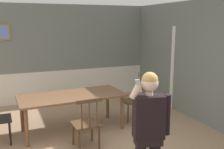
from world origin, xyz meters
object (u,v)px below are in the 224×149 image
Objects in this scene: chair_near_window at (134,100)px; chair_by_doorway at (86,123)px; dining_table at (72,98)px; person_figure at (149,127)px.

chair_by_doorway is at bearing 127.45° from chair_near_window.
chair_near_window reaches higher than dining_table.
chair_near_window is (1.43, 0.06, -0.22)m from dining_table.
chair_by_doorway is (-1.40, -0.92, 0.00)m from chair_near_window.
dining_table is 2.34× the size of chair_near_window.
dining_table is 1.45m from chair_near_window.
chair_by_doorway is at bearing -62.60° from person_figure.
chair_by_doorway reaches higher than dining_table.
chair_near_window is 1.67m from chair_by_doorway.
person_figure is (0.38, -1.49, 0.45)m from chair_by_doorway.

